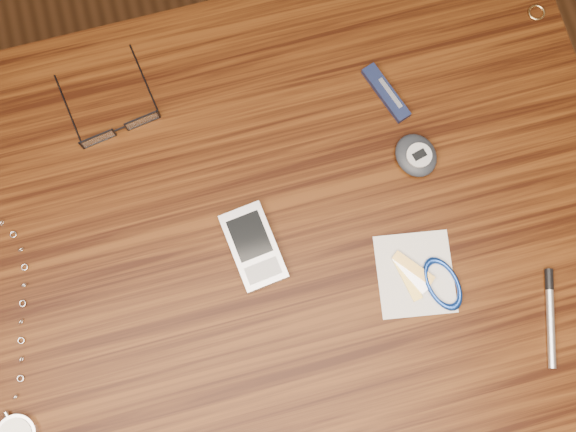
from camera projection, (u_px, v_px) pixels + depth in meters
name	position (u px, v px, depth m)	size (l,w,h in m)	color
ground	(263.00, 303.00, 1.66)	(3.80, 3.80, 0.00)	#472814
desk	(248.00, 261.00, 1.02)	(1.00, 0.70, 0.75)	#3D1D09
eyeglasses	(119.00, 125.00, 0.95)	(0.13, 0.13, 0.02)	black
gold_ring	(536.00, 13.00, 0.99)	(0.02, 0.02, 0.00)	tan
pocket_watch	(16.00, 424.00, 0.87)	(0.09, 0.35, 0.02)	silver
pda_phone	(253.00, 247.00, 0.91)	(0.07, 0.11, 0.02)	#BAB9BE
pedometer	(416.00, 155.00, 0.94)	(0.07, 0.07, 0.02)	black
notepad_keys	(429.00, 279.00, 0.91)	(0.12, 0.12, 0.01)	silver
pocket_knife	(386.00, 93.00, 0.96)	(0.05, 0.09, 0.01)	#101233
silver_pen	(550.00, 310.00, 0.90)	(0.05, 0.12, 0.01)	silver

